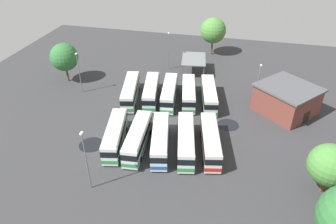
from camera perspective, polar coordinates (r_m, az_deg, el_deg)
ground_plane at (r=55.90m, az=-0.35°, el=-1.87°), size 91.79×91.79×0.00m
bus_row0_slot0 at (r=49.03m, az=7.63°, el=-5.15°), size 11.32×4.64×3.60m
bus_row0_slot1 at (r=48.73m, az=3.24°, el=-5.14°), size 11.50×4.58×3.60m
bus_row0_slot2 at (r=48.84m, az=-1.39°, el=-4.99°), size 11.13×4.65×3.60m
bus_row0_slot3 at (r=49.40m, az=-5.47°, el=-4.65°), size 11.09×3.36×3.60m
bus_row0_slot4 at (r=50.42m, az=-9.49°, el=-4.12°), size 11.05×4.60×3.60m
bus_row1_slot0 at (r=60.93m, az=7.39°, el=3.13°), size 11.12×4.54×3.60m
bus_row1_slot1 at (r=61.02m, az=3.74°, el=3.40°), size 10.49×4.31×3.60m
bus_row1_slot2 at (r=61.07m, az=0.25°, el=3.50°), size 11.07×3.92×3.60m
bus_row1_slot3 at (r=61.65m, az=-3.05°, el=3.76°), size 10.95×4.42×3.60m
bus_row1_slot4 at (r=62.05m, az=-6.77°, el=3.77°), size 11.37×4.75×3.60m
depot_building at (r=61.44m, az=20.58°, el=2.18°), size 13.08×13.13×5.19m
maintenance_shelter at (r=72.28m, az=4.67°, el=9.45°), size 8.39×6.31×3.43m
lamp_post_by_building at (r=65.48m, az=-15.74°, el=7.06°), size 0.56×0.28×8.48m
lamp_post_far_corner at (r=41.85m, az=-14.55°, el=-8.26°), size 0.56×0.28×9.29m
lamp_post_near_entrance at (r=62.26m, az=15.96°, el=5.28°), size 0.56×0.28×7.78m
lamp_post_mid_lot at (r=73.12m, az=0.10°, el=11.17°), size 0.56×0.28×8.74m
tree_north_edge at (r=45.29m, az=27.17°, el=-8.52°), size 5.56×5.56×7.40m
tree_northwest at (r=81.78m, az=8.15°, el=14.34°), size 6.30×6.30×9.42m
tree_northeast at (r=70.75m, az=-18.21°, el=9.38°), size 5.85×5.85×8.46m
puddle_centre_drain at (r=52.34m, az=-13.67°, el=-5.74°), size 3.94×3.94×0.01m
puddle_front_lane at (r=56.23m, az=10.77°, el=-2.30°), size 3.82×3.82×0.01m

